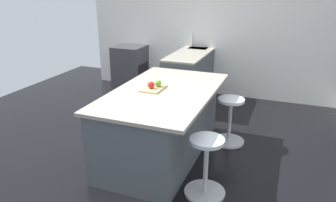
{
  "coord_description": "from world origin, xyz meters",
  "views": [
    {
      "loc": [
        3.32,
        1.51,
        2.15
      ],
      "look_at": [
        -0.19,
        0.15,
        0.75
      ],
      "focal_mm": 34.67,
      "sensor_mm": 36.0,
      "label": 1
    }
  ],
  "objects_px": {
    "stool_by_window": "(230,122)",
    "stool_middle": "(206,168)",
    "apple_red": "(151,85)",
    "oven_range": "(130,68)",
    "kitchen_island": "(161,122)",
    "cutting_board": "(153,88)",
    "apple_green": "(158,83)"
  },
  "relations": [
    {
      "from": "stool_middle",
      "to": "apple_green",
      "type": "relative_size",
      "value": 7.58
    },
    {
      "from": "stool_by_window",
      "to": "apple_green",
      "type": "relative_size",
      "value": 7.58
    },
    {
      "from": "oven_range",
      "to": "apple_green",
      "type": "bearing_deg",
      "value": 35.06
    },
    {
      "from": "stool_middle",
      "to": "kitchen_island",
      "type": "bearing_deg",
      "value": -129.62
    },
    {
      "from": "stool_by_window",
      "to": "stool_middle",
      "type": "distance_m",
      "value": 1.27
    },
    {
      "from": "stool_by_window",
      "to": "stool_middle",
      "type": "bearing_deg",
      "value": 0.0
    },
    {
      "from": "stool_by_window",
      "to": "apple_red",
      "type": "xyz_separation_m",
      "value": [
        0.68,
        -0.88,
        0.64
      ]
    },
    {
      "from": "kitchen_island",
      "to": "stool_middle",
      "type": "bearing_deg",
      "value": 50.38
    },
    {
      "from": "oven_range",
      "to": "stool_middle",
      "type": "xyz_separation_m",
      "value": [
        2.98,
        2.43,
        -0.14
      ]
    },
    {
      "from": "cutting_board",
      "to": "apple_green",
      "type": "xyz_separation_m",
      "value": [
        -0.06,
        0.04,
        0.05
      ]
    },
    {
      "from": "apple_red",
      "to": "oven_range",
      "type": "bearing_deg",
      "value": -146.96
    },
    {
      "from": "apple_red",
      "to": "cutting_board",
      "type": "bearing_deg",
      "value": 161.84
    },
    {
      "from": "oven_range",
      "to": "stool_by_window",
      "type": "xyz_separation_m",
      "value": [
        1.71,
        2.43,
        -0.14
      ]
    },
    {
      "from": "oven_range",
      "to": "apple_green",
      "type": "xyz_separation_m",
      "value": [
        2.28,
        1.6,
        0.5
      ]
    },
    {
      "from": "oven_range",
      "to": "stool_middle",
      "type": "relative_size",
      "value": 1.37
    },
    {
      "from": "apple_green",
      "to": "apple_red",
      "type": "height_order",
      "value": "apple_red"
    },
    {
      "from": "oven_range",
      "to": "kitchen_island",
      "type": "relative_size",
      "value": 0.45
    },
    {
      "from": "kitchen_island",
      "to": "apple_green",
      "type": "relative_size",
      "value": 23.38
    },
    {
      "from": "stool_by_window",
      "to": "cutting_board",
      "type": "relative_size",
      "value": 1.82
    },
    {
      "from": "stool_by_window",
      "to": "stool_middle",
      "type": "xyz_separation_m",
      "value": [
        1.27,
        0.0,
        0.0
      ]
    },
    {
      "from": "stool_middle",
      "to": "apple_green",
      "type": "distance_m",
      "value": 1.26
    },
    {
      "from": "stool_middle",
      "to": "apple_green",
      "type": "height_order",
      "value": "apple_green"
    },
    {
      "from": "kitchen_island",
      "to": "stool_middle",
      "type": "xyz_separation_m",
      "value": [
        0.64,
        0.77,
        -0.14
      ]
    },
    {
      "from": "oven_range",
      "to": "apple_red",
      "type": "xyz_separation_m",
      "value": [
        2.38,
        1.55,
        0.5
      ]
    },
    {
      "from": "cutting_board",
      "to": "apple_green",
      "type": "relative_size",
      "value": 4.17
    },
    {
      "from": "apple_green",
      "to": "stool_middle",
      "type": "bearing_deg",
      "value": 49.86
    },
    {
      "from": "oven_range",
      "to": "cutting_board",
      "type": "relative_size",
      "value": 2.5
    },
    {
      "from": "stool_middle",
      "to": "oven_range",
      "type": "bearing_deg",
      "value": -140.8
    },
    {
      "from": "cutting_board",
      "to": "apple_green",
      "type": "distance_m",
      "value": 0.09
    },
    {
      "from": "kitchen_island",
      "to": "cutting_board",
      "type": "xyz_separation_m",
      "value": [
        -0.0,
        -0.1,
        0.45
      ]
    },
    {
      "from": "cutting_board",
      "to": "stool_middle",
      "type": "bearing_deg",
      "value": 53.64
    },
    {
      "from": "kitchen_island",
      "to": "apple_red",
      "type": "distance_m",
      "value": 0.51
    }
  ]
}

